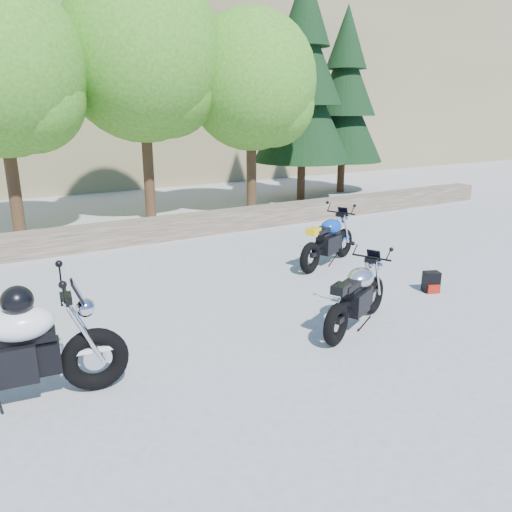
# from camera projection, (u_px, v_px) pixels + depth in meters

# --- Properties ---
(ground) EXTENTS (90.00, 90.00, 0.00)m
(ground) POSITION_uv_depth(u_px,v_px,m) (280.00, 328.00, 6.90)
(ground) COLOR gray
(ground) RESTS_ON ground
(stone_wall) EXTENTS (22.00, 0.55, 0.50)m
(stone_wall) POSITION_uv_depth(u_px,v_px,m) (148.00, 230.00, 11.37)
(stone_wall) COLOR #4A3D31
(stone_wall) RESTS_ON ground
(hillside) EXTENTS (80.00, 30.00, 15.00)m
(hillside) POSITION_uv_depth(u_px,v_px,m) (64.00, 28.00, 29.35)
(hillside) COLOR olive
(hillside) RESTS_ON ground
(tree_decid_left) EXTENTS (3.67, 3.67, 5.62)m
(tree_decid_left) POSITION_uv_depth(u_px,v_px,m) (4.00, 73.00, 10.59)
(tree_decid_left) COLOR #382314
(tree_decid_left) RESTS_ON ground
(tree_decid_mid) EXTENTS (4.08, 4.08, 6.24)m
(tree_decid_mid) POSITION_uv_depth(u_px,v_px,m) (147.00, 62.00, 12.42)
(tree_decid_mid) COLOR #382314
(tree_decid_mid) RESTS_ON ground
(tree_decid_right) EXTENTS (3.54, 3.54, 5.41)m
(tree_decid_right) POSITION_uv_depth(u_px,v_px,m) (256.00, 86.00, 13.44)
(tree_decid_right) COLOR #382314
(tree_decid_right) RESTS_ON ground
(conifer_near) EXTENTS (3.17, 3.17, 7.06)m
(conifer_near) POSITION_uv_depth(u_px,v_px,m) (304.00, 83.00, 15.65)
(conifer_near) COLOR #382314
(conifer_near) RESTS_ON ground
(conifer_far) EXTENTS (2.82, 2.82, 6.27)m
(conifer_far) POSITION_uv_depth(u_px,v_px,m) (344.00, 98.00, 17.34)
(conifer_far) COLOR #382314
(conifer_far) RESTS_ON ground
(silver_bike) EXTENTS (1.71, 0.91, 0.91)m
(silver_bike) POSITION_uv_depth(u_px,v_px,m) (357.00, 297.00, 6.79)
(silver_bike) COLOR black
(silver_bike) RESTS_ON ground
(white_bike) EXTENTS (2.29, 0.73, 1.27)m
(white_bike) POSITION_uv_depth(u_px,v_px,m) (8.00, 350.00, 4.91)
(white_bike) COLOR black
(white_bike) RESTS_ON ground
(blue_bike) EXTENTS (1.82, 0.91, 0.96)m
(blue_bike) POSITION_uv_depth(u_px,v_px,m) (328.00, 241.00, 9.58)
(blue_bike) COLOR black
(blue_bike) RESTS_ON ground
(backpack) EXTENTS (0.30, 0.29, 0.34)m
(backpack) POSITION_uv_depth(u_px,v_px,m) (431.00, 282.00, 8.22)
(backpack) COLOR black
(backpack) RESTS_ON ground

